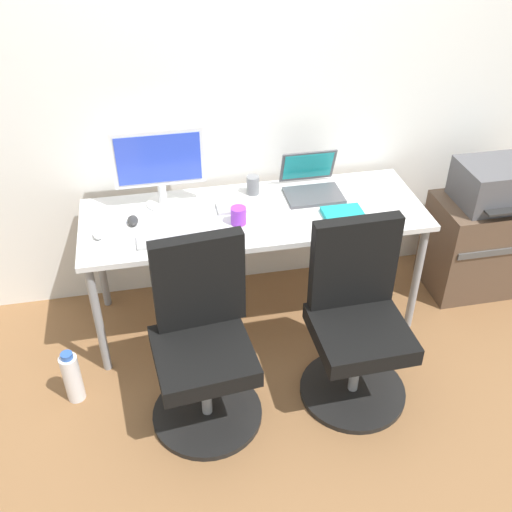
{
  "coord_description": "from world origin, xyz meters",
  "views": [
    {
      "loc": [
        -0.52,
        -2.64,
        2.37
      ],
      "look_at": [
        0.0,
        -0.05,
        0.46
      ],
      "focal_mm": 41.82,
      "sensor_mm": 36.0,
      "label": 1
    }
  ],
  "objects_px": {
    "office_chair_right": "(356,323)",
    "printer": "(493,184)",
    "desktop_monitor": "(159,163)",
    "coffee_mug": "(238,216)",
    "water_bottle_on_floor": "(72,377)",
    "office_chair_left": "(203,344)",
    "open_laptop": "(311,183)",
    "side_cabinet": "(477,245)"
  },
  "relations": [
    {
      "from": "printer",
      "to": "desktop_monitor",
      "type": "height_order",
      "value": "desktop_monitor"
    },
    {
      "from": "water_bottle_on_floor",
      "to": "office_chair_right",
      "type": "bearing_deg",
      "value": -7.52
    },
    {
      "from": "desktop_monitor",
      "to": "coffee_mug",
      "type": "xyz_separation_m",
      "value": [
        0.37,
        -0.27,
        -0.2
      ]
    },
    {
      "from": "printer",
      "to": "coffee_mug",
      "type": "bearing_deg",
      "value": -175.83
    },
    {
      "from": "water_bottle_on_floor",
      "to": "desktop_monitor",
      "type": "relative_size",
      "value": 0.65
    },
    {
      "from": "water_bottle_on_floor",
      "to": "desktop_monitor",
      "type": "height_order",
      "value": "desktop_monitor"
    },
    {
      "from": "office_chair_right",
      "to": "desktop_monitor",
      "type": "height_order",
      "value": "desktop_monitor"
    },
    {
      "from": "side_cabinet",
      "to": "desktop_monitor",
      "type": "bearing_deg",
      "value": 175.09
    },
    {
      "from": "office_chair_left",
      "to": "open_laptop",
      "type": "xyz_separation_m",
      "value": [
        0.73,
        0.79,
        0.34
      ]
    },
    {
      "from": "side_cabinet",
      "to": "open_laptop",
      "type": "distance_m",
      "value": 1.14
    },
    {
      "from": "desktop_monitor",
      "to": "open_laptop",
      "type": "relative_size",
      "value": 1.55
    },
    {
      "from": "printer",
      "to": "coffee_mug",
      "type": "height_order",
      "value": "printer"
    },
    {
      "from": "printer",
      "to": "open_laptop",
      "type": "relative_size",
      "value": 1.29
    },
    {
      "from": "side_cabinet",
      "to": "water_bottle_on_floor",
      "type": "distance_m",
      "value": 2.46
    },
    {
      "from": "office_chair_left",
      "to": "desktop_monitor",
      "type": "height_order",
      "value": "desktop_monitor"
    },
    {
      "from": "office_chair_left",
      "to": "desktop_monitor",
      "type": "relative_size",
      "value": 1.96
    },
    {
      "from": "water_bottle_on_floor",
      "to": "coffee_mug",
      "type": "distance_m",
      "value": 1.16
    },
    {
      "from": "water_bottle_on_floor",
      "to": "coffee_mug",
      "type": "bearing_deg",
      "value": 21.6
    },
    {
      "from": "desktop_monitor",
      "to": "open_laptop",
      "type": "height_order",
      "value": "desktop_monitor"
    },
    {
      "from": "office_chair_right",
      "to": "printer",
      "type": "relative_size",
      "value": 2.35
    },
    {
      "from": "office_chair_left",
      "to": "desktop_monitor",
      "type": "distance_m",
      "value": 0.98
    },
    {
      "from": "office_chair_right",
      "to": "printer",
      "type": "bearing_deg",
      "value": 32.88
    },
    {
      "from": "desktop_monitor",
      "to": "side_cabinet",
      "type": "bearing_deg",
      "value": -4.91
    },
    {
      "from": "office_chair_right",
      "to": "printer",
      "type": "distance_m",
      "value": 1.24
    },
    {
      "from": "side_cabinet",
      "to": "printer",
      "type": "distance_m",
      "value": 0.42
    },
    {
      "from": "printer",
      "to": "open_laptop",
      "type": "distance_m",
      "value": 1.05
    },
    {
      "from": "office_chair_right",
      "to": "printer",
      "type": "height_order",
      "value": "office_chair_right"
    },
    {
      "from": "office_chair_left",
      "to": "water_bottle_on_floor",
      "type": "bearing_deg",
      "value": 164.1
    },
    {
      "from": "side_cabinet",
      "to": "open_laptop",
      "type": "height_order",
      "value": "open_laptop"
    },
    {
      "from": "printer",
      "to": "side_cabinet",
      "type": "bearing_deg",
      "value": 90.0
    },
    {
      "from": "office_chair_left",
      "to": "side_cabinet",
      "type": "bearing_deg",
      "value": 20.45
    },
    {
      "from": "side_cabinet",
      "to": "open_laptop",
      "type": "relative_size",
      "value": 1.94
    },
    {
      "from": "printer",
      "to": "desktop_monitor",
      "type": "xyz_separation_m",
      "value": [
        -1.86,
        0.16,
        0.24
      ]
    },
    {
      "from": "office_chair_left",
      "to": "open_laptop",
      "type": "distance_m",
      "value": 1.13
    },
    {
      "from": "office_chair_left",
      "to": "printer",
      "type": "distance_m",
      "value": 1.9
    },
    {
      "from": "office_chair_right",
      "to": "water_bottle_on_floor",
      "type": "relative_size",
      "value": 3.03
    },
    {
      "from": "office_chair_left",
      "to": "side_cabinet",
      "type": "distance_m",
      "value": 1.88
    },
    {
      "from": "coffee_mug",
      "to": "water_bottle_on_floor",
      "type": "bearing_deg",
      "value": -158.4
    },
    {
      "from": "office_chair_left",
      "to": "open_laptop",
      "type": "relative_size",
      "value": 3.03
    },
    {
      "from": "side_cabinet",
      "to": "coffee_mug",
      "type": "relative_size",
      "value": 6.52
    },
    {
      "from": "desktop_monitor",
      "to": "printer",
      "type": "bearing_deg",
      "value": -4.94
    },
    {
      "from": "water_bottle_on_floor",
      "to": "open_laptop",
      "type": "distance_m",
      "value": 1.62
    }
  ]
}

